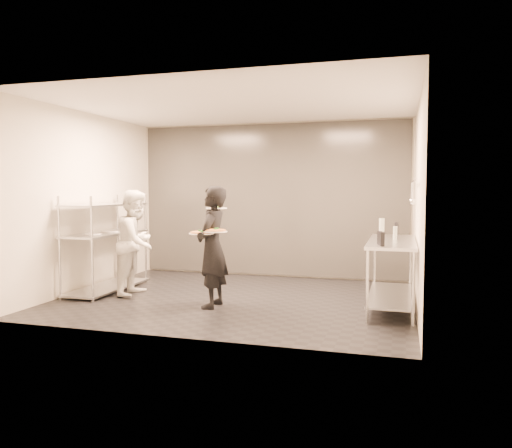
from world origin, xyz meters
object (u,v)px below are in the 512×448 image
(pos_monitor, at_px, (381,238))
(prep_counter, at_px, (392,262))
(chef, at_px, (136,242))
(pizza_plate_near, at_px, (202,233))
(pass_rack, at_px, (106,242))
(waiter, at_px, (212,247))
(pizza_plate_far, at_px, (215,231))
(salad_plate, at_px, (217,207))
(bottle_dark, at_px, (396,229))
(bottle_clear, at_px, (395,233))
(bottle_green, at_px, (382,228))

(pos_monitor, bearing_deg, prep_counter, 66.10)
(chef, bearing_deg, pizza_plate_near, -119.66)
(pass_rack, height_order, chef, chef)
(chef, xyz_separation_m, pos_monitor, (3.61, -0.54, 0.21))
(waiter, distance_m, pizza_plate_far, 0.33)
(pizza_plate_near, xyz_separation_m, salad_plate, (0.01, 0.54, 0.32))
(salad_plate, bearing_deg, prep_counter, 5.62)
(pizza_plate_near, distance_m, bottle_dark, 2.91)
(waiter, xyz_separation_m, bottle_clear, (2.36, 0.63, 0.19))
(pizza_plate_near, height_order, salad_plate, salad_plate)
(bottle_green, relative_size, bottle_clear, 1.48)
(bottle_dark, bearing_deg, waiter, -149.89)
(pass_rack, distance_m, prep_counter, 4.33)
(waiter, relative_size, bottle_dark, 8.66)
(waiter, distance_m, bottle_green, 2.39)
(bottle_green, xyz_separation_m, bottle_dark, (0.20, 0.41, -0.04))
(pizza_plate_near, distance_m, salad_plate, 0.63)
(pizza_plate_far, bearing_deg, bottle_dark, 34.93)
(waiter, xyz_separation_m, bottle_green, (2.18, 0.96, 0.24))
(bottle_green, distance_m, bottle_clear, 0.38)
(bottle_clear, relative_size, bottle_dark, 0.96)
(pos_monitor, bearing_deg, bottle_clear, 63.97)
(bottle_green, bearing_deg, prep_counter, -68.95)
(chef, bearing_deg, pizza_plate_far, -116.59)
(waiter, height_order, salad_plate, waiter)
(chef, height_order, pizza_plate_far, chef)
(pos_monitor, relative_size, bottle_dark, 1.22)
(bottle_green, bearing_deg, salad_plate, -164.52)
(salad_plate, bearing_deg, waiter, -79.13)
(pizza_plate_near, height_order, bottle_dark, bottle_dark)
(pass_rack, bearing_deg, waiter, -15.95)
(bottle_green, height_order, bottle_clear, bottle_green)
(prep_counter, bearing_deg, waiter, -166.07)
(pizza_plate_near, xyz_separation_m, pos_monitor, (2.28, 0.12, -0.02))
(pizza_plate_far, bearing_deg, pass_rack, 160.09)
(pos_monitor, height_order, bottle_clear, bottle_clear)
(bottle_green, bearing_deg, bottle_clear, -60.32)
(prep_counter, bearing_deg, bottle_clear, 56.50)
(prep_counter, distance_m, pos_monitor, 0.77)
(chef, xyz_separation_m, bottle_clear, (3.77, 0.18, 0.22))
(bottle_green, distance_m, bottle_dark, 0.46)
(pass_rack, height_order, pizza_plate_near, pass_rack)
(waiter, height_order, chef, waiter)
(chef, height_order, bottle_dark, chef)
(salad_plate, bearing_deg, pizza_plate_far, -70.91)
(waiter, relative_size, bottle_green, 6.10)
(chef, height_order, pos_monitor, chef)
(pass_rack, relative_size, bottle_dark, 8.47)
(chef, bearing_deg, pass_rack, 75.72)
(pass_rack, distance_m, pizza_plate_far, 2.28)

